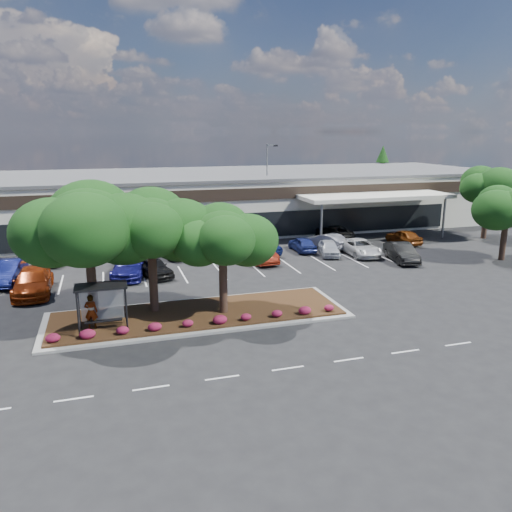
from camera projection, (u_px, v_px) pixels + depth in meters
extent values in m
plane|color=black|center=(248.00, 338.00, 27.14)|extent=(160.00, 160.00, 0.00)
cube|color=beige|center=(167.00, 202.00, 57.97)|extent=(80.00, 20.00, 6.00)
cube|color=#505052|center=(166.00, 175.00, 57.22)|extent=(80.40, 20.40, 0.30)
cube|color=black|center=(180.00, 197.00, 48.21)|extent=(80.00, 0.25, 1.20)
cube|color=black|center=(181.00, 229.00, 48.98)|extent=(60.00, 0.18, 2.60)
cube|color=#A7170B|center=(116.00, 199.00, 46.45)|extent=(6.00, 0.12, 1.00)
cube|color=beige|center=(376.00, 196.00, 51.68)|extent=(16.00, 5.00, 0.40)
cylinder|color=slate|center=(321.00, 225.00, 48.40)|extent=(0.24, 0.24, 4.20)
cylinder|color=slate|center=(444.00, 218.00, 52.36)|extent=(0.24, 0.24, 4.20)
cube|color=gray|center=(199.00, 315.00, 30.27)|extent=(18.00, 6.00, 0.15)
cube|color=#412913|center=(199.00, 313.00, 30.24)|extent=(17.20, 5.20, 0.12)
cube|color=silver|center=(74.00, 399.00, 20.94)|extent=(1.60, 0.12, 0.01)
cube|color=silver|center=(151.00, 388.00, 21.84)|extent=(1.60, 0.12, 0.01)
cube|color=silver|center=(222.00, 378.00, 22.74)|extent=(1.60, 0.12, 0.01)
cube|color=silver|center=(288.00, 368.00, 23.65)|extent=(1.60, 0.12, 0.01)
cube|color=silver|center=(349.00, 360.00, 24.55)|extent=(1.60, 0.12, 0.01)
cube|color=silver|center=(405.00, 351.00, 25.46)|extent=(1.60, 0.12, 0.01)
cube|color=silver|center=(458.00, 344.00, 26.36)|extent=(1.60, 0.12, 0.01)
cube|color=silver|center=(16.00, 288.00, 35.85)|extent=(0.12, 5.00, 0.01)
cube|color=silver|center=(61.00, 284.00, 36.70)|extent=(0.12, 5.00, 0.01)
cube|color=silver|center=(103.00, 281.00, 37.55)|extent=(0.12, 5.00, 0.01)
cube|color=silver|center=(144.00, 277.00, 38.40)|extent=(0.12, 5.00, 0.01)
cube|color=silver|center=(183.00, 274.00, 39.24)|extent=(0.12, 5.00, 0.01)
cube|color=silver|center=(220.00, 271.00, 40.09)|extent=(0.12, 5.00, 0.01)
cube|color=silver|center=(256.00, 268.00, 40.94)|extent=(0.12, 5.00, 0.01)
cube|color=silver|center=(290.00, 266.00, 41.79)|extent=(0.12, 5.00, 0.01)
cube|color=silver|center=(323.00, 263.00, 42.63)|extent=(0.12, 5.00, 0.01)
cube|color=silver|center=(354.00, 260.00, 43.48)|extent=(0.12, 5.00, 0.01)
cube|color=silver|center=(384.00, 258.00, 44.33)|extent=(0.12, 5.00, 0.01)
cylinder|color=black|center=(79.00, 307.00, 27.50)|extent=(0.08, 0.08, 2.50)
cylinder|color=black|center=(125.00, 303.00, 28.21)|extent=(0.08, 0.08, 2.50)
cylinder|color=black|center=(78.00, 315.00, 26.30)|extent=(0.08, 0.08, 2.50)
cylinder|color=black|center=(127.00, 310.00, 27.00)|extent=(0.08, 0.08, 2.50)
cube|color=black|center=(101.00, 286.00, 26.94)|extent=(2.75, 1.55, 0.10)
cube|color=silver|center=(102.00, 303.00, 27.83)|extent=(2.30, 0.03, 2.00)
cube|color=black|center=(104.00, 321.00, 27.68)|extent=(2.00, 0.35, 0.06)
cone|color=#0F360B|center=(382.00, 175.00, 76.50)|extent=(3.96, 3.96, 9.00)
imported|color=#594C47|center=(91.00, 312.00, 27.59)|extent=(0.80, 0.61, 1.96)
cube|color=gray|center=(267.00, 230.00, 55.96)|extent=(0.50, 0.50, 0.40)
cylinder|color=slate|center=(267.00, 187.00, 54.79)|extent=(0.14, 0.14, 9.27)
cube|color=slate|center=(271.00, 145.00, 53.89)|extent=(0.92, 0.35, 0.14)
cube|color=black|center=(275.00, 146.00, 54.12)|extent=(0.49, 0.36, 0.18)
imported|color=#0F1552|center=(8.00, 272.00, 36.78)|extent=(2.28, 5.26, 1.68)
imported|color=maroon|center=(33.00, 281.00, 34.43)|extent=(2.53, 5.98, 1.72)
imported|color=#101058|center=(129.00, 266.00, 38.65)|extent=(3.36, 6.06, 1.66)
imported|color=black|center=(153.00, 267.00, 38.52)|extent=(3.15, 4.74, 1.50)
imported|color=maroon|center=(258.00, 252.00, 42.87)|extent=(2.46, 5.25, 1.66)
imported|color=#B1B5BD|center=(329.00, 248.00, 45.15)|extent=(2.65, 4.30, 1.37)
imported|color=black|center=(401.00, 252.00, 43.04)|extent=(2.58, 5.05, 1.59)
imported|color=silver|center=(360.00, 247.00, 45.21)|extent=(2.56, 5.28, 1.45)
imported|color=#641D05|center=(57.00, 256.00, 42.32)|extent=(2.56, 4.26, 1.36)
imported|color=#B6B6B6|center=(73.00, 252.00, 43.81)|extent=(3.43, 5.00, 1.35)
imported|color=black|center=(175.00, 249.00, 44.72)|extent=(1.99, 4.76, 1.38)
imported|color=#21521F|center=(172.00, 245.00, 45.80)|extent=(2.68, 4.80, 1.54)
imported|color=navy|center=(256.00, 247.00, 45.32)|extent=(4.19, 5.58, 1.41)
imported|color=navy|center=(302.00, 244.00, 46.69)|extent=(1.64, 4.05, 1.38)
imported|color=slate|center=(327.00, 241.00, 47.77)|extent=(3.29, 4.71, 1.47)
imported|color=black|center=(333.00, 232.00, 52.21)|extent=(2.89, 5.37, 1.43)
imported|color=#692E0B|center=(404.00, 237.00, 49.78)|extent=(2.09, 4.40, 1.45)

